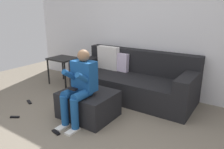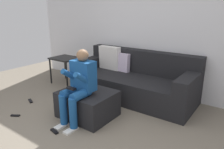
{
  "view_description": "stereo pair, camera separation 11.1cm",
  "coord_description": "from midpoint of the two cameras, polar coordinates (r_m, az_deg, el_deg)",
  "views": [
    {
      "loc": [
        1.77,
        -1.58,
        1.64
      ],
      "look_at": [
        -0.14,
        1.29,
        0.58
      ],
      "focal_mm": 34.16,
      "sensor_mm": 36.0,
      "label": 1
    },
    {
      "loc": [
        1.87,
        -1.51,
        1.64
      ],
      "look_at": [
        -0.14,
        1.29,
        0.58
      ],
      "focal_mm": 34.16,
      "sensor_mm": 36.0,
      "label": 2
    }
  ],
  "objects": [
    {
      "name": "person_seated",
      "position": [
        3.13,
        -7.86,
        -2.44
      ],
      "size": [
        0.36,
        0.61,
        1.09
      ],
      "color": "#194C8C",
      "rests_on": "ground_plane"
    },
    {
      "name": "side_table",
      "position": [
        4.91,
        -11.77,
        3.44
      ],
      "size": [
        0.59,
        0.5,
        0.6
      ],
      "color": "black",
      "rests_on": "ground_plane"
    },
    {
      "name": "remote_near_ottoman",
      "position": [
        3.16,
        -14.15,
        -14.53
      ],
      "size": [
        0.16,
        0.08,
        0.02
      ],
      "primitive_type": "cube",
      "rotation": [
        0.0,
        0.0,
        -0.21
      ],
      "color": "black",
      "rests_on": "ground_plane"
    },
    {
      "name": "remote_by_storage_bin",
      "position": [
        3.78,
        -23.69,
        -10.02
      ],
      "size": [
        0.14,
        0.11,
        0.02
      ],
      "primitive_type": "cube",
      "rotation": [
        0.0,
        0.0,
        0.54
      ],
      "color": "black",
      "rests_on": "ground_plane"
    },
    {
      "name": "wall_back",
      "position": [
        4.31,
        10.79,
        13.03
      ],
      "size": [
        5.96,
        0.1,
        2.71
      ],
      "primitive_type": "cube",
      "color": "silver",
      "rests_on": "ground_plane"
    },
    {
      "name": "remote_under_side_table",
      "position": [
        4.24,
        -20.29,
        -6.63
      ],
      "size": [
        0.18,
        0.11,
        0.02
      ],
      "primitive_type": "cube",
      "rotation": [
        0.0,
        0.0,
        -0.4
      ],
      "color": "black",
      "rests_on": "ground_plane"
    },
    {
      "name": "couch_sectional",
      "position": [
        4.13,
        6.5,
        -1.5
      ],
      "size": [
        2.33,
        0.97,
        0.91
      ],
      "color": "black",
      "rests_on": "ground_plane"
    },
    {
      "name": "ground_plane",
      "position": [
        2.9,
        -12.17,
        -17.82
      ],
      "size": [
        7.75,
        7.75,
        0.0
      ],
      "primitive_type": "plane",
      "color": "slate"
    },
    {
      "name": "ottoman",
      "position": [
        3.41,
        -5.59,
        -7.82
      ],
      "size": [
        0.81,
        0.68,
        0.41
      ],
      "primitive_type": "cube",
      "color": "black",
      "rests_on": "ground_plane"
    }
  ]
}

